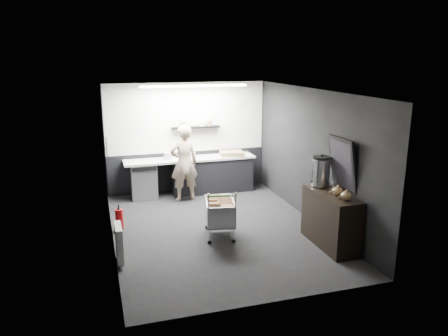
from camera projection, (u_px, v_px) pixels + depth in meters
name	position (u px, v px, depth m)	size (l,w,h in m)	color
floor	(218.00, 229.00, 8.62)	(5.50, 5.50, 0.00)	black
ceiling	(217.00, 91.00, 7.94)	(5.50, 5.50, 0.00)	white
wall_back	(187.00, 138.00, 10.83)	(5.50, 5.50, 0.00)	black
wall_front	(275.00, 211.00, 5.73)	(5.50, 5.50, 0.00)	black
wall_left	(109.00, 171.00, 7.72)	(5.50, 5.50, 0.00)	black
wall_right	(312.00, 156.00, 8.84)	(5.50, 5.50, 0.00)	black
kitchen_wall_panel	(187.00, 118.00, 10.69)	(3.95, 0.02, 1.70)	silver
dado_panel	(188.00, 171.00, 11.02)	(3.95, 0.02, 1.00)	black
floating_shelf	(196.00, 127.00, 10.70)	(1.20, 0.22, 0.04)	black
wall_clock	(241.00, 104.00, 10.99)	(0.20, 0.20, 0.03)	silver
poster	(106.00, 145.00, 8.88)	(0.02, 0.30, 0.40)	silver
poster_red_band	(106.00, 142.00, 8.87)	(0.01, 0.22, 0.10)	red
radiator	(119.00, 243.00, 7.16)	(0.10, 0.50, 0.60)	silver
ceiling_strip	(194.00, 86.00, 9.66)	(2.40, 0.20, 0.04)	white
prep_counter	(196.00, 175.00, 10.79)	(3.20, 0.61, 0.90)	black
person	(184.00, 163.00, 10.15)	(0.66, 0.43, 1.80)	beige
shopping_cart	(220.00, 213.00, 8.19)	(0.67, 0.97, 0.96)	silver
sideboard	(331.00, 212.00, 7.78)	(0.56, 1.31, 1.96)	black
fire_extinguisher	(119.00, 218.00, 8.52)	(0.15, 0.15, 0.50)	red
cardboard_box	(232.00, 154.00, 10.87)	(0.56, 0.42, 0.11)	olive
pink_tub	(168.00, 156.00, 10.46)	(0.18, 0.18, 0.18)	beige
white_container	(191.00, 155.00, 10.57)	(0.19, 0.15, 0.17)	silver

